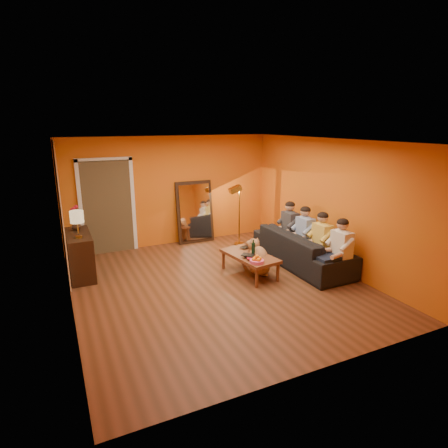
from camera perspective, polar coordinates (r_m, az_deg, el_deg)
name	(u,v)px	position (r m, az deg, el deg)	size (l,w,h in m)	color
room_shell	(210,212)	(6.89, -2.18, 1.82)	(5.00, 5.50, 2.60)	brown
white_accent	(61,210)	(7.73, -23.64, 2.01)	(0.02, 1.90, 2.58)	white
doorway_recess	(107,206)	(8.91, -17.41, 2.57)	(1.06, 0.30, 2.10)	#3F2D19
door_jamb_left	(81,210)	(8.74, -20.99, 2.01)	(0.08, 0.06, 2.20)	white
door_jamb_right	(133,205)	(8.88, -13.67, 2.80)	(0.08, 0.06, 2.20)	white
door_header	(104,159)	(8.63, -17.87, 9.35)	(1.22, 0.06, 0.08)	white
mirror_frame	(195,212)	(9.26, -4.46, 1.86)	(0.92, 0.06, 1.52)	black
mirror_glass	(195,212)	(9.22, -4.38, 1.81)	(0.78, 0.02, 1.36)	white
sideboard	(80,255)	(7.78, -21.10, -4.37)	(0.44, 1.18, 0.85)	black
table_lamp	(78,224)	(7.30, -21.42, -0.07)	(0.24, 0.24, 0.51)	beige
sofa	(302,249)	(7.98, 11.79, -3.68)	(0.95, 2.43, 0.71)	black
coffee_table	(249,265)	(7.37, 3.90, -6.19)	(0.62, 1.22, 0.42)	brown
floor_lamp	(239,216)	(8.99, 2.35, 1.23)	(0.30, 0.24, 1.44)	#AE8633
dog	(258,256)	(7.41, 5.25, -4.91)	(0.39, 0.60, 0.71)	#AE7E4E
person_far_left	(341,251)	(7.25, 17.43, -3.88)	(0.70, 0.44, 1.22)	beige
person_mid_left	(322,242)	(7.64, 14.68, -2.69)	(0.70, 0.44, 1.22)	gold
person_mid_right	(305,235)	(8.05, 12.21, -1.62)	(0.70, 0.44, 1.22)	#8098C7
person_far_right	(290,228)	(8.48, 9.98, -0.65)	(0.70, 0.44, 1.22)	#343439
fruit_bowl	(257,259)	(6.86, 5.02, -5.30)	(0.26, 0.26, 0.16)	#E9528B
wine_bottle	(253,247)	(7.23, 4.49, -3.56)	(0.07, 0.07, 0.31)	black
tumbler	(252,250)	(7.44, 4.30, -3.90)	(0.10, 0.10, 0.09)	#B27F3F
laptop	(249,247)	(7.66, 3.85, -3.55)	(0.35, 0.23, 0.03)	black
book_lower	(246,259)	(7.05, 3.43, -5.27)	(0.20, 0.27, 0.03)	black
book_mid	(247,257)	(7.05, 3.46, -5.07)	(0.17, 0.24, 0.02)	red
book_upper	(247,257)	(7.02, 3.47, -4.98)	(0.18, 0.24, 0.02)	black
vase	(76,226)	(7.87, -21.60, -0.24)	(0.18, 0.18, 0.19)	black
flowers	(75,212)	(7.80, -21.81, 1.75)	(0.17, 0.17, 0.51)	red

